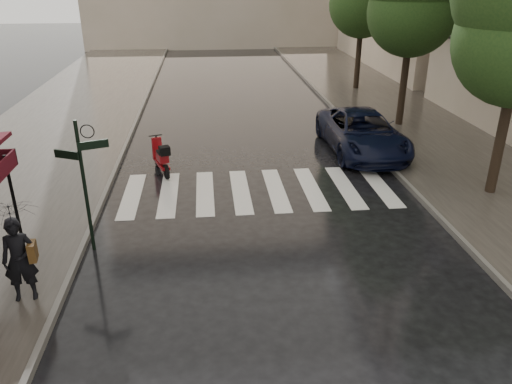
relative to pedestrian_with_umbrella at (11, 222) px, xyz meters
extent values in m
plane|color=black|center=(2.07, -1.04, -1.77)|extent=(120.00, 120.00, 0.00)
cube|color=#38332D|center=(-2.43, 10.96, -1.71)|extent=(6.00, 60.00, 0.12)
cube|color=#38332D|center=(12.32, 10.96, -1.71)|extent=(5.50, 60.00, 0.12)
cube|color=#595651|center=(0.62, 10.96, -1.69)|extent=(0.12, 60.00, 0.16)
cube|color=#595651|center=(9.52, 10.96, -1.69)|extent=(0.12, 60.00, 0.16)
cube|color=silver|center=(1.37, 4.96, -1.76)|extent=(0.50, 3.20, 0.01)
cube|color=silver|center=(2.42, 4.96, -1.76)|extent=(0.50, 3.20, 0.01)
cube|color=silver|center=(3.47, 4.96, -1.76)|extent=(0.50, 3.20, 0.01)
cube|color=silver|center=(4.52, 4.96, -1.76)|extent=(0.50, 3.20, 0.01)
cube|color=silver|center=(5.57, 4.96, -1.76)|extent=(0.50, 3.20, 0.01)
cube|color=silver|center=(6.62, 4.96, -1.76)|extent=(0.50, 3.20, 0.01)
cube|color=silver|center=(7.67, 4.96, -1.76)|extent=(0.50, 3.20, 0.01)
cube|color=silver|center=(8.72, 4.96, -1.76)|extent=(0.50, 3.20, 0.01)
cylinder|color=black|center=(-0.58, 1.71, -0.47)|extent=(0.07, 0.07, 2.35)
cylinder|color=black|center=(0.87, 1.96, -0.22)|extent=(0.08, 0.08, 3.10)
cube|color=black|center=(1.17, 1.96, 0.78)|extent=(0.62, 0.26, 0.18)
cube|color=black|center=(0.59, 1.96, 0.58)|extent=(0.56, 0.29, 0.18)
cylinder|color=black|center=(11.67, 3.96, 0.48)|extent=(0.28, 0.28, 4.26)
cylinder|color=black|center=(11.57, 10.96, 0.59)|extent=(0.28, 0.28, 4.48)
sphere|color=#1A3714|center=(11.57, 10.96, 2.75)|extent=(3.40, 3.40, 3.40)
cylinder|color=black|center=(11.77, 17.96, 0.54)|extent=(0.28, 0.28, 4.37)
sphere|color=#1A3714|center=(11.77, 17.96, 2.64)|extent=(3.40, 3.40, 3.40)
imported|color=black|center=(0.00, 0.00, -0.79)|extent=(0.68, 0.51, 1.71)
imported|color=black|center=(0.00, 0.00, 0.37)|extent=(1.16, 1.18, 0.93)
cube|color=#4A3013|center=(0.24, 0.04, -0.65)|extent=(0.19, 0.34, 0.36)
cylinder|color=black|center=(2.30, 6.17, -1.53)|extent=(0.24, 0.47, 0.46)
cylinder|color=black|center=(1.92, 7.31, -1.53)|extent=(0.24, 0.47, 0.46)
cube|color=maroon|center=(2.10, 6.76, -1.46)|extent=(0.65, 1.27, 0.10)
cube|color=maroon|center=(2.18, 6.53, -1.17)|extent=(0.44, 0.59, 0.27)
cube|color=maroon|center=(1.97, 7.17, -1.09)|extent=(0.33, 0.21, 0.72)
cylinder|color=black|center=(1.94, 7.26, -0.69)|extent=(0.43, 0.17, 0.03)
cube|color=black|center=(2.29, 6.20, -0.85)|extent=(0.38, 0.37, 0.27)
imported|color=black|center=(9.07, 8.06, -1.05)|extent=(2.41, 5.15, 1.43)
camera|label=1|loc=(3.60, -8.45, 4.17)|focal=35.00mm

